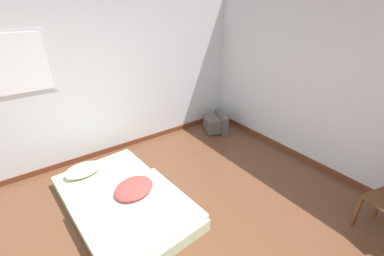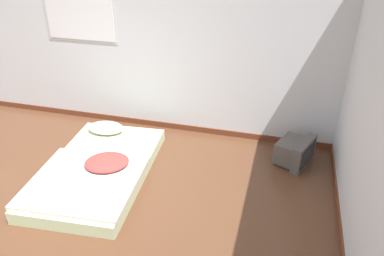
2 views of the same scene
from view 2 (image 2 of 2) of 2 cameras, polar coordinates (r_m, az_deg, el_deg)
The scene contains 4 objects.
ground_plane at distance 4.36m, azimuth -20.69°, elevation -14.47°, with size 20.00×20.00×0.00m, color brown.
wall_back at distance 5.63m, azimuth -8.92°, elevation 12.45°, with size 8.31×0.08×2.60m.
mattress_bed at distance 4.93m, azimuth -14.20°, elevation -6.03°, with size 1.38×2.15×0.31m.
crt_tv at distance 5.18m, azimuth 15.45°, elevation -3.47°, with size 0.55×0.61×0.36m.
Camera 2 is at (2.20, -2.43, 2.88)m, focal length 35.00 mm.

